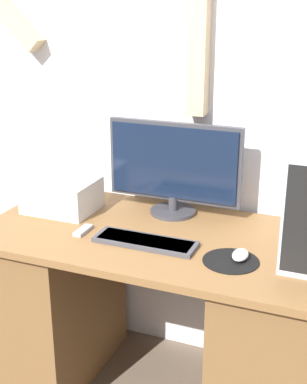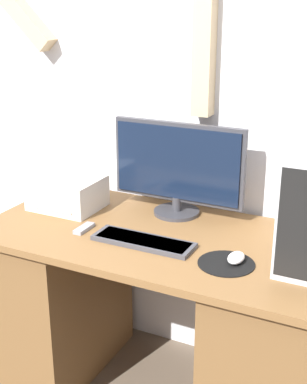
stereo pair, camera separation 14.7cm
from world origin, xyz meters
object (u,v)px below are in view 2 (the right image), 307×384
object	(u,v)px
remote_control	(84,228)
printer	(67,193)
monitor	(178,167)
keyboard	(143,241)
mouse	(236,258)

from	to	relation	value
remote_control	printer	bearing A→B (deg)	138.41
printer	monitor	bearing A→B (deg)	17.70
keyboard	printer	world-z (taller)	printer
keyboard	printer	bearing A→B (deg)	158.49
monitor	remote_control	distance (m)	0.48
printer	mouse	bearing A→B (deg)	-12.38
printer	remote_control	distance (m)	0.29
monitor	remote_control	bearing A→B (deg)	-128.47
mouse	keyboard	bearing A→B (deg)	-179.53
keyboard	printer	size ratio (longest dim) A/B	1.35
monitor	keyboard	size ratio (longest dim) A/B	1.47
monitor	printer	xyz separation A→B (m)	(-0.48, -0.15, -0.15)
mouse	printer	bearing A→B (deg)	167.62
remote_control	monitor	bearing A→B (deg)	51.53
monitor	keyboard	xyz separation A→B (m)	(0.01, -0.35, -0.21)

